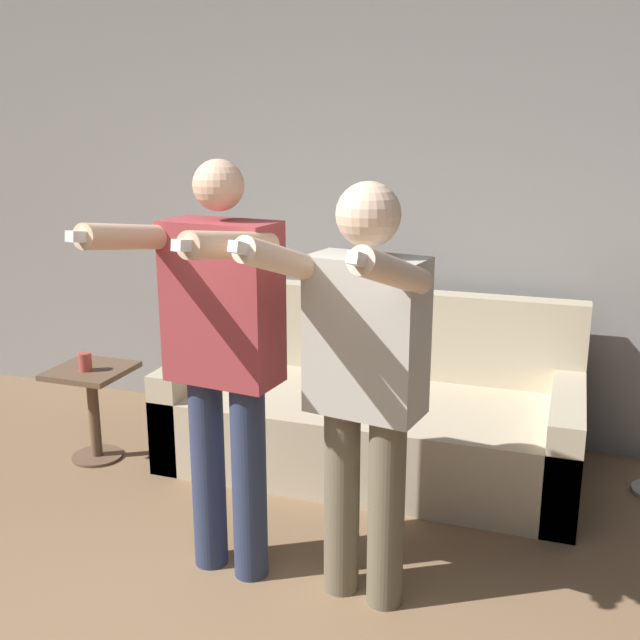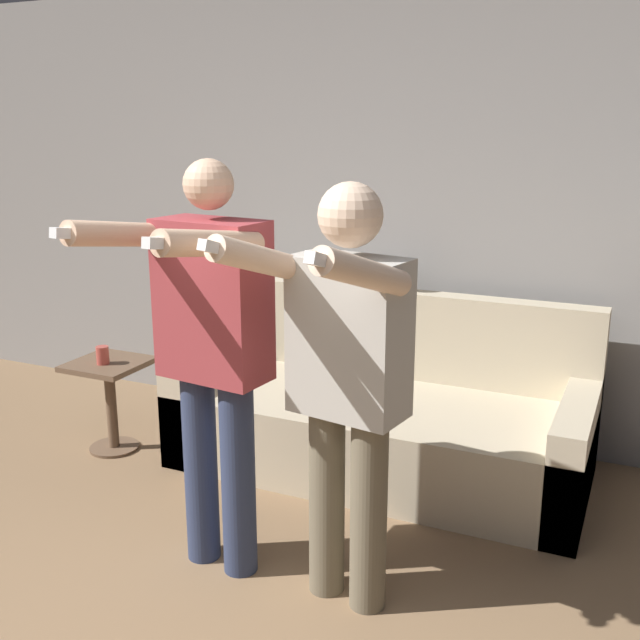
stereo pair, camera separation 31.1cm
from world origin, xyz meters
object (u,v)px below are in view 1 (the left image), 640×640
at_px(person_left, 221,347).
at_px(cat, 368,274).
at_px(side_table, 93,395).
at_px(couch, 372,416).
at_px(cup, 85,362).
at_px(person_right, 364,370).

bearing_deg(person_left, cat, 90.69).
relative_size(cat, side_table, 0.93).
distance_m(couch, person_left, 1.41).
bearing_deg(side_table, couch, 16.74).
relative_size(couch, cup, 21.62).
bearing_deg(couch, cat, 110.65).
bearing_deg(person_right, person_left, -170.44).
relative_size(person_right, cup, 16.26).
bearing_deg(cat, cup, -147.86).
height_order(person_left, cup, person_left).
distance_m(side_table, cup, 0.21).
height_order(couch, side_table, couch).
relative_size(couch, side_table, 4.10).
bearing_deg(cat, side_table, -149.25).
xyz_separation_m(person_left, cup, (-1.17, 0.71, -0.40)).
distance_m(couch, cat, 0.80).
relative_size(person_left, cat, 3.45).
height_order(person_right, cat, person_right).
xyz_separation_m(person_right, side_table, (-1.74, 0.75, -0.57)).
bearing_deg(cat, couch, -69.35).
xyz_separation_m(person_right, cup, (-1.74, 0.71, -0.37)).
bearing_deg(side_table, cat, 30.75).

